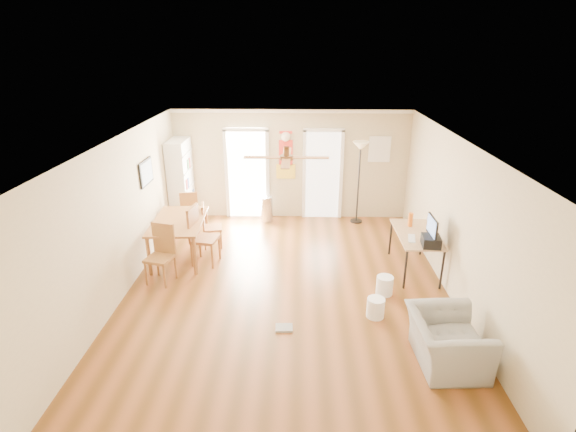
{
  "coord_description": "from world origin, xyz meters",
  "views": [
    {
      "loc": [
        0.18,
        -6.59,
        4.0
      ],
      "look_at": [
        0.0,
        0.6,
        1.15
      ],
      "focal_mm": 27.36,
      "sensor_mm": 36.0,
      "label": 1
    }
  ],
  "objects_px": {
    "computer_desk": "(414,252)",
    "torchiere_lamp": "(358,183)",
    "trash_can": "(267,209)",
    "printer": "(431,241)",
    "dining_chair_near": "(159,255)",
    "dining_chair_right_b": "(205,236)",
    "wastebasket_a": "(385,285)",
    "bookshelf": "(181,183)",
    "dining_table": "(180,239)",
    "wastebasket_b": "(376,308)",
    "dining_chair_far": "(190,210)",
    "armchair": "(447,341)",
    "dining_chair_right_a": "(212,226)"
  },
  "relations": [
    {
      "from": "dining_chair_far",
      "to": "dining_chair_right_b",
      "type": "bearing_deg",
      "value": 98.95
    },
    {
      "from": "bookshelf",
      "to": "dining_chair_near",
      "type": "height_order",
      "value": "bookshelf"
    },
    {
      "from": "dining_table",
      "to": "wastebasket_a",
      "type": "relative_size",
      "value": 4.84
    },
    {
      "from": "dining_chair_right_b",
      "to": "trash_can",
      "type": "relative_size",
      "value": 1.84
    },
    {
      "from": "printer",
      "to": "armchair",
      "type": "relative_size",
      "value": 0.33
    },
    {
      "from": "dining_chair_far",
      "to": "bookshelf",
      "type": "bearing_deg",
      "value": -72.12
    },
    {
      "from": "computer_desk",
      "to": "printer",
      "type": "bearing_deg",
      "value": -79.04
    },
    {
      "from": "computer_desk",
      "to": "torchiere_lamp",
      "type": "bearing_deg",
      "value": 108.01
    },
    {
      "from": "wastebasket_a",
      "to": "wastebasket_b",
      "type": "bearing_deg",
      "value": -111.02
    },
    {
      "from": "torchiere_lamp",
      "to": "bookshelf",
      "type": "bearing_deg",
      "value": -177.94
    },
    {
      "from": "dining_chair_right_a",
      "to": "dining_chair_far",
      "type": "xyz_separation_m",
      "value": [
        -0.68,
        0.88,
        0.0
      ]
    },
    {
      "from": "dining_chair_right_b",
      "to": "dining_chair_near",
      "type": "height_order",
      "value": "dining_chair_right_b"
    },
    {
      "from": "wastebasket_a",
      "to": "armchair",
      "type": "xyz_separation_m",
      "value": [
        0.49,
        -1.72,
        0.18
      ]
    },
    {
      "from": "torchiere_lamp",
      "to": "printer",
      "type": "xyz_separation_m",
      "value": [
        0.88,
        -2.92,
        -0.12
      ]
    },
    {
      "from": "dining_chair_right_b",
      "to": "dining_chair_far",
      "type": "relative_size",
      "value": 1.21
    },
    {
      "from": "trash_can",
      "to": "printer",
      "type": "xyz_separation_m",
      "value": [
        3.02,
        -2.9,
        0.54
      ]
    },
    {
      "from": "bookshelf",
      "to": "dining_table",
      "type": "height_order",
      "value": "bookshelf"
    },
    {
      "from": "torchiere_lamp",
      "to": "wastebasket_a",
      "type": "xyz_separation_m",
      "value": [
        0.09,
        -3.25,
        -0.8
      ]
    },
    {
      "from": "dining_chair_right_b",
      "to": "torchiere_lamp",
      "type": "bearing_deg",
      "value": -45.58
    },
    {
      "from": "bookshelf",
      "to": "armchair",
      "type": "bearing_deg",
      "value": -47.5
    },
    {
      "from": "dining_chair_near",
      "to": "trash_can",
      "type": "xyz_separation_m",
      "value": [
        1.68,
        2.91,
        -0.22
      ]
    },
    {
      "from": "wastebasket_a",
      "to": "computer_desk",
      "type": "bearing_deg",
      "value": 51.37
    },
    {
      "from": "dining_chair_right_a",
      "to": "bookshelf",
      "type": "bearing_deg",
      "value": 25.52
    },
    {
      "from": "bookshelf",
      "to": "dining_table",
      "type": "bearing_deg",
      "value": -79.68
    },
    {
      "from": "trash_can",
      "to": "dining_table",
      "type": "bearing_deg",
      "value": -129.36
    },
    {
      "from": "dining_table",
      "to": "wastebasket_b",
      "type": "distance_m",
      "value": 4.07
    },
    {
      "from": "bookshelf",
      "to": "wastebasket_a",
      "type": "height_order",
      "value": "bookshelf"
    },
    {
      "from": "dining_chair_near",
      "to": "trash_can",
      "type": "relative_size",
      "value": 1.7
    },
    {
      "from": "trash_can",
      "to": "wastebasket_a",
      "type": "distance_m",
      "value": 3.93
    },
    {
      "from": "dining_chair_far",
      "to": "wastebasket_b",
      "type": "relative_size",
      "value": 2.93
    },
    {
      "from": "dining_chair_right_b",
      "to": "dining_table",
      "type": "bearing_deg",
      "value": 76.99
    },
    {
      "from": "dining_table",
      "to": "dining_chair_far",
      "type": "relative_size",
      "value": 1.69
    },
    {
      "from": "torchiere_lamp",
      "to": "wastebasket_b",
      "type": "distance_m",
      "value": 4.01
    },
    {
      "from": "bookshelf",
      "to": "printer",
      "type": "height_order",
      "value": "bookshelf"
    },
    {
      "from": "printer",
      "to": "dining_chair_right_b",
      "type": "bearing_deg",
      "value": 175.41
    },
    {
      "from": "dining_chair_right_b",
      "to": "wastebasket_a",
      "type": "xyz_separation_m",
      "value": [
        3.26,
        -1.07,
        -0.4
      ]
    },
    {
      "from": "dining_chair_far",
      "to": "torchiere_lamp",
      "type": "distance_m",
      "value": 3.92
    },
    {
      "from": "wastebasket_a",
      "to": "printer",
      "type": "bearing_deg",
      "value": 22.53
    },
    {
      "from": "dining_chair_right_b",
      "to": "printer",
      "type": "relative_size",
      "value": 3.27
    },
    {
      "from": "wastebasket_a",
      "to": "armchair",
      "type": "height_order",
      "value": "armchair"
    },
    {
      "from": "dining_chair_near",
      "to": "trash_can",
      "type": "distance_m",
      "value": 3.37
    },
    {
      "from": "dining_chair_right_b",
      "to": "dining_chair_far",
      "type": "distance_m",
      "value": 1.76
    },
    {
      "from": "torchiere_lamp",
      "to": "wastebasket_a",
      "type": "relative_size",
      "value": 5.91
    },
    {
      "from": "trash_can",
      "to": "torchiere_lamp",
      "type": "bearing_deg",
      "value": 0.55
    },
    {
      "from": "dining_table",
      "to": "torchiere_lamp",
      "type": "height_order",
      "value": "torchiere_lamp"
    },
    {
      "from": "printer",
      "to": "wastebasket_b",
      "type": "bearing_deg",
      "value": -130.52
    },
    {
      "from": "wastebasket_a",
      "to": "trash_can",
      "type": "bearing_deg",
      "value": 124.64
    },
    {
      "from": "dining_table",
      "to": "printer",
      "type": "relative_size",
      "value": 4.56
    },
    {
      "from": "torchiere_lamp",
      "to": "computer_desk",
      "type": "bearing_deg",
      "value": -71.99
    },
    {
      "from": "dining_chair_right_b",
      "to": "dining_chair_far",
      "type": "xyz_separation_m",
      "value": [
        -0.68,
        1.62,
        -0.1
      ]
    }
  ]
}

